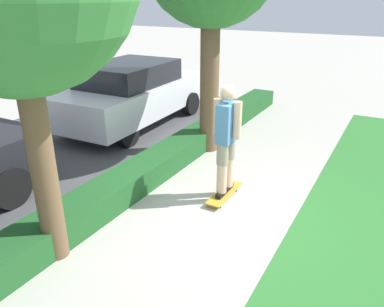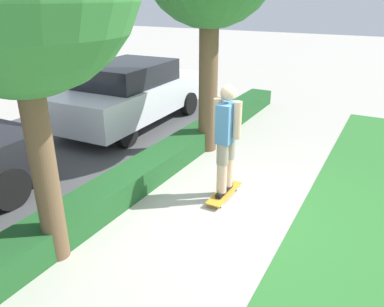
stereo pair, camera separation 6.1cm
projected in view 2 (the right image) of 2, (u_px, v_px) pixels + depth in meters
name	position (u px, v px, depth m)	size (l,w,h in m)	color
ground_plane	(221.00, 215.00, 5.57)	(60.00, 60.00, 0.00)	#ADA89E
street_asphalt	(29.00, 159.00, 7.43)	(12.75, 5.00, 0.01)	#474749
hedge_row	(133.00, 179.00, 6.20)	(12.75, 0.60, 0.40)	#1E5123
skateboard	(224.00, 193.00, 6.03)	(0.91, 0.24, 0.09)	gold
skater_person	(226.00, 138.00, 5.66)	(0.51, 0.45, 1.74)	black
parked_car_middle	(131.00, 93.00, 9.23)	(4.46, 2.00, 1.54)	silver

